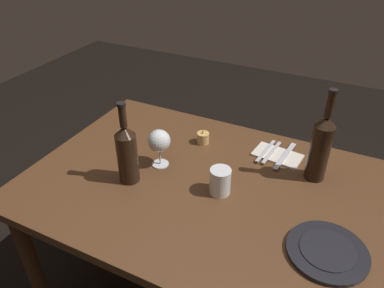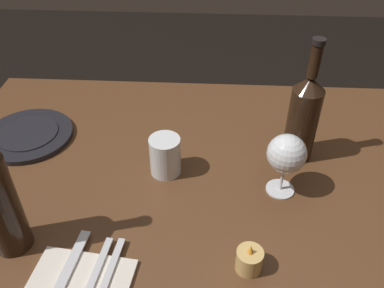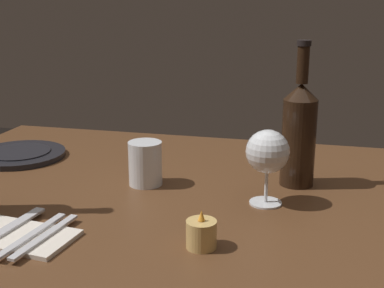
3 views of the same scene
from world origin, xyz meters
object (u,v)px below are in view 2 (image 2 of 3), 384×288
(water_tumbler, at_px, (165,157))
(dinner_plate, at_px, (28,135))
(votive_candle, at_px, (249,260))
(wine_glass_left, at_px, (286,155))
(table_knife, at_px, (65,275))
(wine_bottle, at_px, (303,116))
(fork_outer, at_px, (108,277))
(folded_napkin, at_px, (82,278))
(fork_inner, at_px, (94,277))

(water_tumbler, relative_size, dinner_plate, 0.41)
(votive_candle, height_order, dinner_plate, votive_candle)
(wine_glass_left, bearing_deg, water_tumbler, -10.38)
(table_knife, bearing_deg, water_tumbler, -116.69)
(wine_bottle, bearing_deg, water_tumbler, 13.86)
(fork_outer, height_order, table_knife, same)
(fork_outer, bearing_deg, folded_napkin, 0.00)
(votive_candle, distance_m, fork_outer, 0.27)
(dinner_plate, bearing_deg, fork_inner, 124.13)
(wine_glass_left, relative_size, table_knife, 0.73)
(votive_candle, bearing_deg, wine_bottle, -111.86)
(water_tumbler, xyz_separation_m, folded_napkin, (0.13, 0.31, -0.04))
(dinner_plate, height_order, folded_napkin, dinner_plate)
(water_tumbler, relative_size, folded_napkin, 0.49)
(folded_napkin, bearing_deg, water_tumbler, -112.11)
(dinner_plate, distance_m, table_knife, 0.48)
(fork_inner, bearing_deg, table_knife, 0.00)
(fork_inner, xyz_separation_m, fork_outer, (-0.02, 0.00, 0.00))
(folded_napkin, bearing_deg, fork_inner, 180.00)
(table_knife, bearing_deg, wine_bottle, -141.05)
(dinner_plate, relative_size, table_knife, 1.13)
(water_tumbler, distance_m, folded_napkin, 0.34)
(wine_bottle, xyz_separation_m, votive_candle, (0.14, 0.35, -0.10))
(wine_bottle, distance_m, water_tumbler, 0.35)
(folded_napkin, bearing_deg, table_knife, 0.00)
(fork_inner, height_order, table_knife, same)
(wine_glass_left, relative_size, dinner_plate, 0.65)
(water_tumbler, bearing_deg, votive_candle, 125.27)
(dinner_plate, bearing_deg, table_knife, 118.74)
(wine_glass_left, relative_size, folded_napkin, 0.77)
(votive_candle, xyz_separation_m, fork_outer, (0.27, 0.04, -0.01))
(wine_bottle, bearing_deg, fork_outer, 44.07)
(fork_outer, bearing_deg, fork_inner, 0.00)
(table_knife, bearing_deg, votive_candle, -172.79)
(water_tumbler, bearing_deg, fork_outer, 76.21)
(wine_bottle, xyz_separation_m, fork_outer, (0.40, 0.39, -0.11))
(water_tumbler, bearing_deg, table_knife, 63.31)
(wine_glass_left, height_order, fork_outer, wine_glass_left)
(dinner_plate, relative_size, fork_inner, 1.32)
(wine_bottle, height_order, fork_inner, wine_bottle)
(dinner_plate, height_order, fork_inner, dinner_plate)
(dinner_plate, relative_size, fork_outer, 1.32)
(water_tumbler, distance_m, votive_candle, 0.33)
(votive_candle, height_order, fork_outer, votive_candle)
(wine_glass_left, height_order, folded_napkin, wine_glass_left)
(water_tumbler, bearing_deg, wine_bottle, -166.14)
(wine_glass_left, xyz_separation_m, fork_inner, (0.38, 0.26, -0.10))
(water_tumbler, bearing_deg, wine_glass_left, 169.62)
(folded_napkin, relative_size, table_knife, 0.96)
(water_tumbler, xyz_separation_m, fork_outer, (0.08, 0.31, -0.03))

